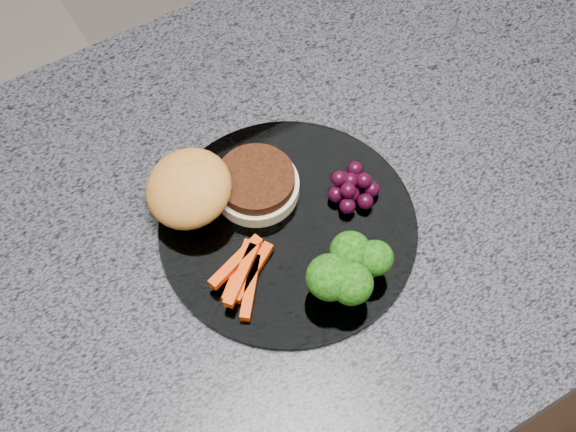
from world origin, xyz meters
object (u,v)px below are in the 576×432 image
object	(u,v)px
plate	(288,227)
grape_bunch	(353,187)
island_cabinet	(329,336)
burger	(213,189)

from	to	relation	value
plate	grape_bunch	world-z (taller)	grape_bunch
island_cabinet	plate	bearing A→B (deg)	-164.17
plate	burger	bearing A→B (deg)	126.71
burger	grape_bunch	bearing A→B (deg)	-26.06
grape_bunch	island_cabinet	bearing A→B (deg)	63.41
burger	island_cabinet	bearing A→B (deg)	-14.35
plate	burger	world-z (taller)	burger
burger	plate	bearing A→B (deg)	-51.54
island_cabinet	burger	size ratio (longest dim) A/B	7.75
island_cabinet	burger	bearing A→B (deg)	163.90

